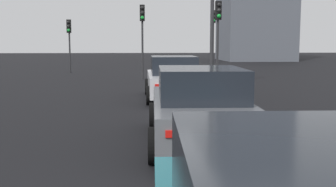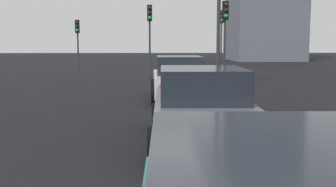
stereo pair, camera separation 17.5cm
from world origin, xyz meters
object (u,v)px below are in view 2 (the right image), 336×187
Objects in this scene: traffic_light_near_right at (77,35)px; traffic_light_far_left at (150,26)px; car_white_left_lead at (178,79)px; traffic_light_far_right at (222,28)px; car_grey_left_second at (201,108)px; traffic_light_near_left at (225,25)px.

traffic_light_far_left is at bearing 47.25° from traffic_light_near_right.
traffic_light_far_right is (14.49, -4.04, 2.37)m from car_white_left_lead.
traffic_light_near_right reaches higher than car_grey_left_second.
traffic_light_near_right reaches higher than car_white_left_lead.
traffic_light_near_right is at bearing 18.17° from car_grey_left_second.
car_white_left_lead is at bearing 1.74° from car_grey_left_second.
traffic_light_far_left is at bearing 7.09° from car_white_left_lead.
traffic_light_near_right is 10.12m from traffic_light_far_right.
traffic_light_far_left is (8.38, 1.07, 2.23)m from car_white_left_lead.
traffic_light_near_left is 1.12× the size of traffic_light_near_right.
car_white_left_lead is 15.23m from traffic_light_far_right.
traffic_light_near_left reaches higher than car_grey_left_second.
traffic_light_far_left is (3.12, 3.70, 0.06)m from traffic_light_near_left.
traffic_light_near_left is at bearing -10.73° from car_grey_left_second.
car_white_left_lead is 6.70m from car_grey_left_second.
traffic_light_near_left is at bearing 49.70° from traffic_light_far_left.
traffic_light_far_left is at bearing -135.58° from traffic_light_near_left.
traffic_light_far_left is (-5.29, -4.97, 0.37)m from traffic_light_near_right.
car_white_left_lead is 8.74m from traffic_light_far_left.
traffic_light_near_left reaches higher than traffic_light_near_right.
traffic_light_near_left is (11.96, -2.62, 2.18)m from car_grey_left_second.
traffic_light_far_left is at bearing 5.73° from car_grey_left_second.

